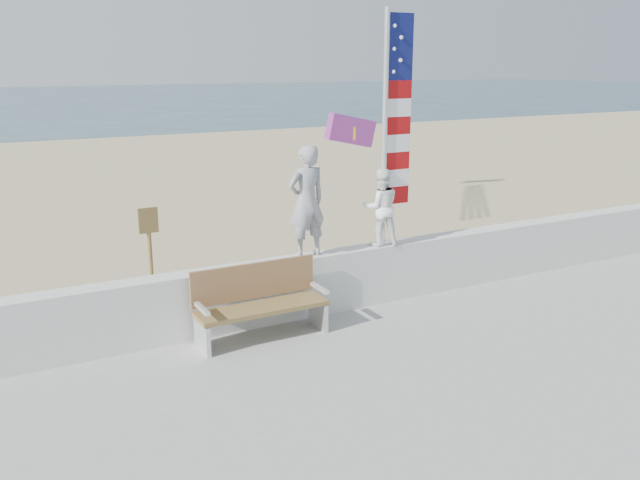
# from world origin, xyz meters

# --- Properties ---
(ground) EXTENTS (220.00, 220.00, 0.00)m
(ground) POSITION_xyz_m (0.00, 0.00, 0.00)
(ground) COLOR #294453
(ground) RESTS_ON ground
(sand) EXTENTS (90.00, 40.00, 0.08)m
(sand) POSITION_xyz_m (0.00, 9.00, 0.04)
(sand) COLOR tan
(sand) RESTS_ON ground
(seawall) EXTENTS (30.00, 0.35, 0.90)m
(seawall) POSITION_xyz_m (0.00, 2.00, 0.63)
(seawall) COLOR silver
(seawall) RESTS_ON boardwalk
(adult) EXTENTS (0.62, 0.44, 1.62)m
(adult) POSITION_xyz_m (0.09, 2.00, 1.89)
(adult) COLOR gray
(adult) RESTS_ON seawall
(child) EXTENTS (0.68, 0.60, 1.18)m
(child) POSITION_xyz_m (1.36, 2.00, 1.67)
(child) COLOR white
(child) RESTS_ON seawall
(bench) EXTENTS (1.80, 0.57, 1.00)m
(bench) POSITION_xyz_m (-0.87, 1.55, 0.69)
(bench) COLOR olive
(bench) RESTS_ON boardwalk
(flag) EXTENTS (0.50, 0.08, 3.50)m
(flag) POSITION_xyz_m (1.53, 2.00, 2.99)
(flag) COLOR white
(flag) RESTS_ON seawall
(parafoil_kite) EXTENTS (0.92, 0.32, 0.62)m
(parafoil_kite) POSITION_xyz_m (1.88, 3.73, 2.66)
(parafoil_kite) COLOR red
(parafoil_kite) RESTS_ON ground
(sign) EXTENTS (0.32, 0.07, 1.46)m
(sign) POSITION_xyz_m (-1.62, 4.30, 0.94)
(sign) COLOR olive
(sign) RESTS_ON sand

